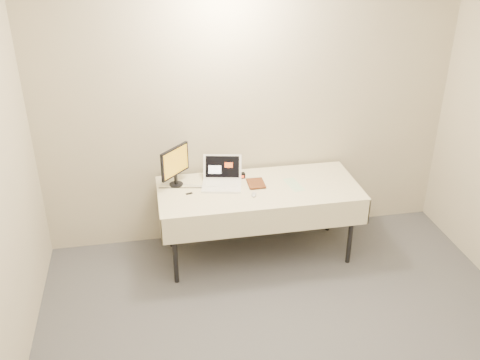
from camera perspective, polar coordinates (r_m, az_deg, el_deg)
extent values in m
cube|color=beige|center=(5.10, 1.02, 7.66)|extent=(4.00, 0.10, 2.70)
cylinder|color=black|center=(4.79, -6.96, -7.43)|extent=(0.04, 0.04, 0.69)
cylinder|color=black|center=(5.12, 11.72, -5.39)|extent=(0.04, 0.04, 0.69)
cylinder|color=black|center=(5.29, -7.46, -3.86)|extent=(0.04, 0.04, 0.69)
cylinder|color=black|center=(5.59, 9.54, -2.23)|extent=(0.04, 0.04, 0.69)
cube|color=gray|center=(4.95, 2.03, -1.08)|extent=(1.80, 0.75, 0.04)
cube|color=beige|center=(4.94, 2.03, -0.84)|extent=(1.86, 0.81, 0.01)
cube|color=beige|center=(4.66, 3.08, -4.50)|extent=(1.86, 0.01, 0.25)
cube|color=beige|center=(5.35, 1.08, -0.09)|extent=(1.86, 0.01, 0.25)
cube|color=beige|center=(4.90, -8.63, -3.10)|extent=(0.01, 0.81, 0.25)
cube|color=beige|center=(5.26, 11.90, -1.19)|extent=(0.01, 0.81, 0.25)
cube|color=white|center=(4.94, -1.97, -0.66)|extent=(0.40, 0.32, 0.02)
cube|color=white|center=(5.04, -1.89, 1.43)|extent=(0.37, 0.17, 0.22)
cube|color=black|center=(5.04, -1.89, 1.43)|extent=(0.33, 0.14, 0.19)
cylinder|color=black|center=(5.01, -6.82, -0.45)|extent=(0.18, 0.18, 0.01)
cube|color=black|center=(4.99, -6.85, 0.07)|extent=(0.03, 0.03, 0.09)
cube|color=black|center=(4.91, -6.96, 1.97)|extent=(0.27, 0.28, 0.27)
cube|color=gold|center=(4.91, -6.96, 1.97)|extent=(0.23, 0.24, 0.24)
imported|color=#96461B|center=(4.93, 0.85, 0.51)|extent=(0.16, 0.02, 0.21)
cube|color=black|center=(5.10, -0.12, 0.47)|extent=(0.12, 0.05, 0.05)
cube|color=#FF300C|center=(5.07, -0.07, 0.34)|extent=(0.08, 0.00, 0.02)
ellipsoid|color=silver|center=(4.79, 1.48, -1.56)|extent=(0.07, 0.10, 0.02)
cube|color=#C5E9B9|center=(5.01, 5.75, -0.49)|extent=(0.15, 0.29, 0.00)
cube|color=black|center=(4.84, -5.45, -1.45)|extent=(0.06, 0.03, 0.01)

